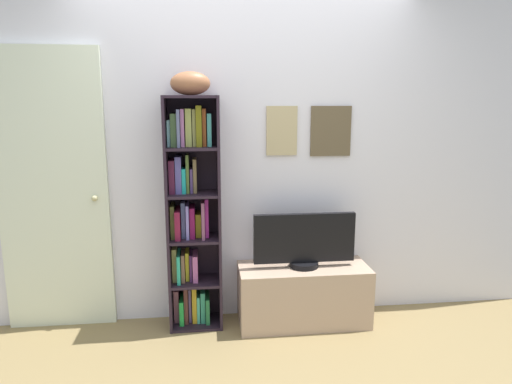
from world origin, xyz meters
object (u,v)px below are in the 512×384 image
Objects in this scene: door at (53,193)px; television at (304,241)px; bookshelf at (191,215)px; tv_stand at (303,295)px; football at (190,83)px.

television is at bearing -5.62° from door.
door is (-1.00, 0.08, 0.18)m from bookshelf.
door reaches higher than television.
tv_stand is 0.48× the size of door.
television is (0.00, 0.00, 0.43)m from tv_stand.
bookshelf is 0.88m from television.
football is 1.29m from door.
bookshelf reaches higher than television.
football is 0.13× the size of door.
bookshelf is at bearing -4.78° from door.
tv_stand is (0.85, -0.10, -0.64)m from bookshelf.
door is at bearing 174.38° from television.
bookshelf is 0.84× the size of door.
bookshelf reaches higher than tv_stand.
door reaches higher than tv_stand.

